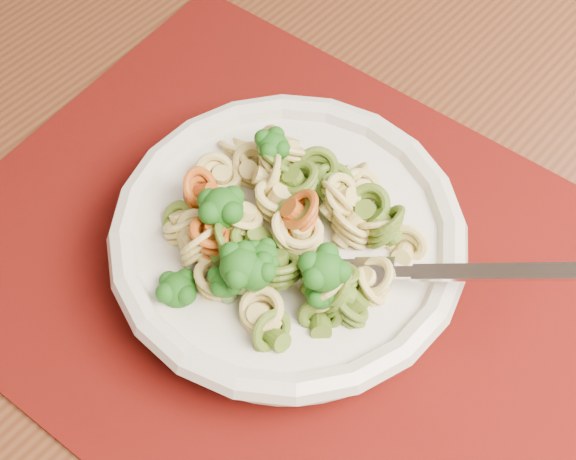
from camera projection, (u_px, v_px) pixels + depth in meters
The scene contains 5 objects.
dining_table at pixel (352, 194), 0.70m from camera, with size 1.68×1.21×0.76m.
placemat at pixel (295, 271), 0.55m from camera, with size 0.47×0.36×0.00m, color #4D1003.
pasta_bowl at pixel (288, 240), 0.53m from camera, with size 0.24×0.24×0.05m.
pasta_broccoli_heap at pixel (288, 225), 0.51m from camera, with size 0.20×0.20×0.06m, color tan, non-canonical shape.
fork at pixel (373, 273), 0.50m from camera, with size 0.19×0.02×0.01m, color silver, non-canonical shape.
Camera 1 is at (-0.49, -0.58, 1.24)m, focal length 50.00 mm.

